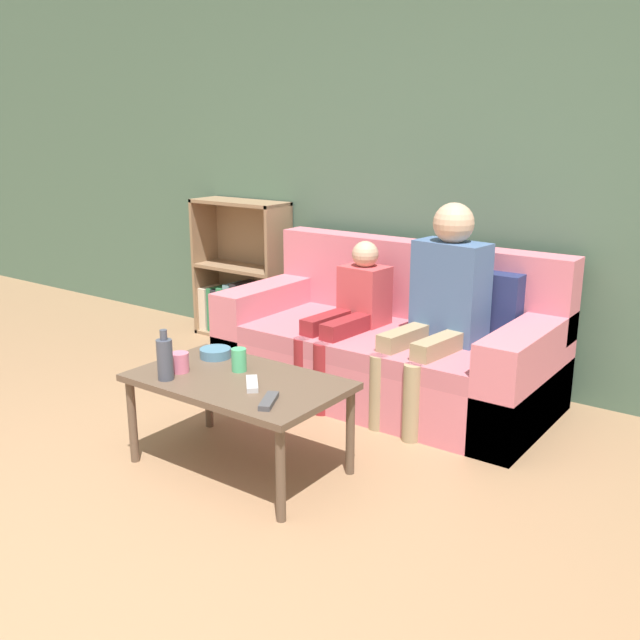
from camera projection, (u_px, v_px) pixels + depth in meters
The scene contains 13 objects.
ground_plane at pixel (34, 599), 2.37m from camera, with size 22.00×22.00×0.00m, color #997251.
wall_back at pixel (440, 162), 4.22m from camera, with size 12.00×0.06×2.60m.
couch at pixel (390, 348), 4.09m from camera, with size 1.88×0.89×0.85m.
bookshelf at pixel (240, 283), 5.19m from camera, with size 0.73×0.28×1.00m.
coffee_table at pixel (238, 388), 3.17m from camera, with size 0.96×0.57×0.43m.
person_adult at pixel (442, 297), 3.72m from camera, with size 0.41×0.65×1.13m.
person_child at pixel (350, 311), 4.03m from camera, with size 0.29×0.63×0.88m.
cup_near at pixel (239, 360), 3.24m from camera, with size 0.07×0.07×0.11m.
cup_far at pixel (180, 362), 3.23m from camera, with size 0.08×0.08×0.09m.
tv_remote_0 at pixel (252, 384), 3.06m from camera, with size 0.15×0.16×0.02m.
tv_remote_1 at pixel (269, 401), 2.87m from camera, with size 0.12×0.17×0.02m.
snack_bowl at pixel (215, 353), 3.43m from camera, with size 0.15×0.15×0.05m.
bottle at pixel (165, 359), 3.12m from camera, with size 0.07×0.07×0.23m.
Camera 1 is at (1.96, -1.08, 1.53)m, focal length 40.00 mm.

